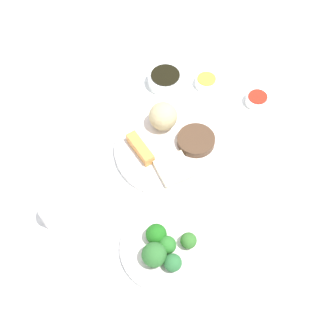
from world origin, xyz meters
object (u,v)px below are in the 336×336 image
object	(u,v)px
soy_sauce_bowl	(165,80)
sauce_ramekin_hot_mustard	(206,82)
main_plate	(168,149)
broccoli_plate	(165,248)
sauce_ramekin_sweet_and_sour	(257,100)
teacup	(54,213)

from	to	relation	value
soy_sauce_bowl	sauce_ramekin_hot_mustard	distance (m)	0.12
main_plate	broccoli_plate	distance (m)	0.27
broccoli_plate	sauce_ramekin_sweet_and_sour	size ratio (longest dim) A/B	3.24
broccoli_plate	teacup	bearing A→B (deg)	-27.37
soy_sauce_bowl	sauce_ramekin_sweet_and_sour	distance (m)	0.26
main_plate	sauce_ramekin_hot_mustard	bearing A→B (deg)	-126.61
main_plate	teacup	distance (m)	0.33
soy_sauce_bowl	teacup	xyz separation A→B (m)	(0.33, 0.37, 0.01)
main_plate	soy_sauce_bowl	xyz separation A→B (m)	(-0.04, -0.23, 0.01)
broccoli_plate	sauce_ramekin_hot_mustard	size ratio (longest dim) A/B	3.24
broccoli_plate	sauce_ramekin_hot_mustard	world-z (taller)	sauce_ramekin_hot_mustard
sauce_ramekin_hot_mustard	teacup	bearing A→B (deg)	37.54
main_plate	sauce_ramekin_sweet_and_sour	bearing A→B (deg)	-157.94
main_plate	sauce_ramekin_sweet_and_sour	size ratio (longest dim) A/B	4.39
sauce_ramekin_hot_mustard	main_plate	bearing A→B (deg)	53.39
main_plate	sauce_ramekin_hot_mustard	distance (m)	0.25
broccoli_plate	sauce_ramekin_hot_mustard	distance (m)	0.51
soy_sauce_bowl	sauce_ramekin_hot_mustard	xyz separation A→B (m)	(-0.11, 0.03, -0.00)
sauce_ramekin_hot_mustard	teacup	xyz separation A→B (m)	(0.44, 0.34, 0.02)
main_plate	sauce_ramekin_hot_mustard	size ratio (longest dim) A/B	4.39
sauce_ramekin_sweet_and_sour	teacup	world-z (taller)	teacup
main_plate	sauce_ramekin_hot_mustard	xyz separation A→B (m)	(-0.15, -0.20, 0.00)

